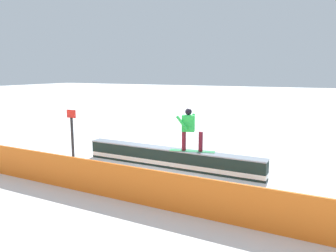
{
  "coord_description": "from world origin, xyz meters",
  "views": [
    {
      "loc": [
        -4.71,
        9.86,
        3.25
      ],
      "look_at": [
        -0.4,
        1.01,
        1.61
      ],
      "focal_mm": 35.32,
      "sensor_mm": 36.0,
      "label": 1
    }
  ],
  "objects": [
    {
      "name": "grind_box",
      "position": [
        0.0,
        0.0,
        0.29
      ],
      "size": [
        6.5,
        0.7,
        0.65
      ],
      "color": "black",
      "rests_on": "ground_plane"
    },
    {
      "name": "snowboarder",
      "position": [
        -0.71,
        0.05,
        1.41
      ],
      "size": [
        1.52,
        0.63,
        1.41
      ],
      "color": "#2A8A4F",
      "rests_on": "grind_box"
    },
    {
      "name": "safety_fence",
      "position": [
        0.0,
        3.18,
        0.46
      ],
      "size": [
        12.9,
        0.5,
        0.93
      ],
      "primitive_type": "cube",
      "rotation": [
        0.0,
        0.0,
        -0.03
      ],
      "color": "orange",
      "rests_on": "ground_plane"
    },
    {
      "name": "trail_marker",
      "position": [
        3.85,
        0.5,
        0.98
      ],
      "size": [
        0.4,
        0.1,
        1.83
      ],
      "color": "#262628",
      "rests_on": "ground_plane"
    },
    {
      "name": "ground_plane",
      "position": [
        0.0,
        0.0,
        0.0
      ],
      "size": [
        120.0,
        120.0,
        0.0
      ],
      "primitive_type": "plane",
      "color": "white"
    }
  ]
}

